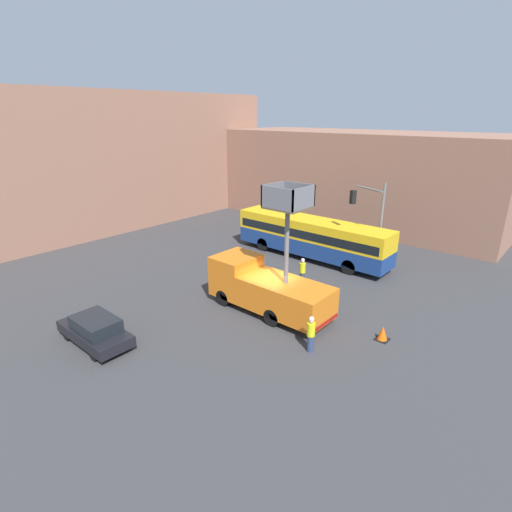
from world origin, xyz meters
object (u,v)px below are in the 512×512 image
(city_bus, at_px, (311,235))
(road_worker_near_truck, at_px, (311,334))
(road_worker_directing, at_px, (302,271))
(traffic_cone_near_truck, at_px, (383,333))
(traffic_light_pole, at_px, (371,213))
(utility_truck, at_px, (266,286))
(parked_car_curbside, at_px, (95,330))

(city_bus, relative_size, road_worker_near_truck, 6.86)
(city_bus, distance_m, road_worker_directing, 5.28)
(traffic_cone_near_truck, bearing_deg, traffic_light_pole, 30.82)
(city_bus, bearing_deg, utility_truck, 121.98)
(utility_truck, xyz_separation_m, city_bus, (8.97, 2.96, 0.29))
(road_worker_directing, bearing_deg, traffic_light_pole, 110.41)
(city_bus, bearing_deg, traffic_cone_near_truck, 154.41)
(city_bus, xyz_separation_m, road_worker_directing, (-4.61, -2.41, -0.91))
(utility_truck, distance_m, parked_car_curbside, 9.05)
(utility_truck, bearing_deg, road_worker_directing, 7.21)
(traffic_light_pole, bearing_deg, parked_car_curbside, 163.26)
(traffic_light_pole, distance_m, road_worker_directing, 6.53)
(utility_truck, relative_size, traffic_light_pole, 1.20)
(traffic_light_pole, distance_m, road_worker_near_truck, 12.34)
(city_bus, distance_m, traffic_cone_near_truck, 12.10)
(traffic_light_pole, relative_size, parked_car_curbside, 1.43)
(road_worker_directing, relative_size, traffic_cone_near_truck, 2.45)
(utility_truck, bearing_deg, city_bus, 18.27)
(parked_car_curbside, bearing_deg, traffic_light_pole, -16.74)
(road_worker_directing, distance_m, parked_car_curbside, 12.90)
(city_bus, relative_size, traffic_light_pole, 2.05)
(utility_truck, xyz_separation_m, road_worker_directing, (4.36, 0.55, -0.61))
(parked_car_curbside, bearing_deg, utility_truck, -26.63)
(traffic_light_pole, distance_m, parked_car_curbside, 18.91)
(road_worker_near_truck, relative_size, road_worker_directing, 1.01)
(utility_truck, relative_size, city_bus, 0.58)
(utility_truck, distance_m, traffic_light_pole, 10.18)
(road_worker_directing, height_order, traffic_cone_near_truck, road_worker_directing)
(road_worker_near_truck, bearing_deg, road_worker_directing, -155.31)
(city_bus, bearing_deg, road_worker_directing, 131.31)
(utility_truck, bearing_deg, road_worker_near_truck, -113.47)
(road_worker_near_truck, distance_m, parked_car_curbside, 10.33)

